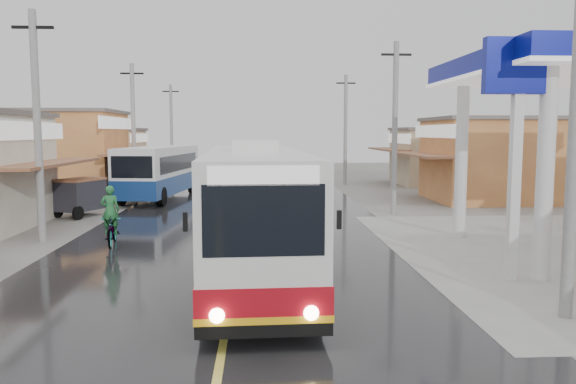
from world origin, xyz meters
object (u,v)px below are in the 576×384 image
cyclist (112,226)px  coach_bus (254,210)px  tricycle_far (80,195)px  second_bus (159,171)px

cyclist → coach_bus: bearing=-47.2°
coach_bus → tricycle_far: 13.50m
cyclist → tricycle_far: 7.51m
second_bus → cyclist: (0.73, -13.44, -0.94)m
coach_bus → cyclist: size_ratio=5.64×
coach_bus → second_bus: bearing=105.7°
coach_bus → tricycle_far: bearing=124.6°
coach_bus → tricycle_far: (-8.06, 10.81, -0.75)m
second_bus → tricycle_far: 7.11m
coach_bus → cyclist: (-4.88, 4.01, -1.07)m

